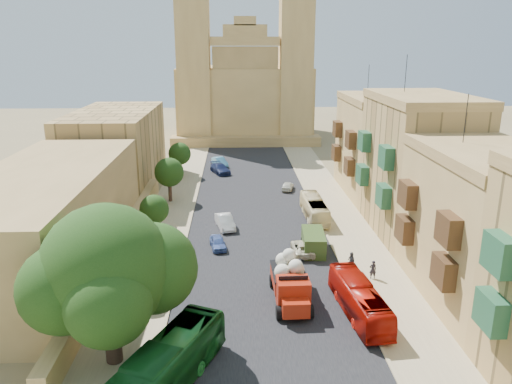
{
  "coord_description": "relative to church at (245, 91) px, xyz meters",
  "views": [
    {
      "loc": [
        -2.1,
        -22.34,
        18.35
      ],
      "look_at": [
        0.0,
        26.0,
        4.0
      ],
      "focal_mm": 35.0,
      "sensor_mm": 36.0,
      "label": 1
    }
  ],
  "objects": [
    {
      "name": "road_surface",
      "position": [
        0.0,
        -48.61,
        -9.51
      ],
      "size": [
        14.0,
        140.0,
        0.01
      ],
      "primitive_type": "cube",
      "color": "black",
      "rests_on": "ground"
    },
    {
      "name": "car_white_b",
      "position": [
        4.76,
        -38.4,
        -8.95
      ],
      "size": [
        2.07,
        3.51,
        1.12
      ],
      "primitive_type": "imported",
      "rotation": [
        0.0,
        0.0,
        2.9
      ],
      "color": "silver",
      "rests_on": "ground"
    },
    {
      "name": "ficus_tree",
      "position": [
        -9.41,
        -74.61,
        -3.69
      ],
      "size": [
        9.86,
        9.07,
        9.86
      ],
      "color": "#34231A",
      "rests_on": "ground"
    },
    {
      "name": "olive_pickup",
      "position": [
        5.03,
        -58.61,
        -8.62
      ],
      "size": [
        2.28,
        4.57,
        1.84
      ],
      "color": "#334A1C",
      "rests_on": "ground"
    },
    {
      "name": "bus_red_east",
      "position": [
        6.5,
        -69.96,
        -8.32
      ],
      "size": [
        2.84,
        8.72,
        2.39
      ],
      "primitive_type": "imported",
      "rotation": [
        0.0,
        0.0,
        3.24
      ],
      "color": "#A90F05",
      "rests_on": "ground"
    },
    {
      "name": "townhouse_c",
      "position": [
        15.95,
        -53.61,
        -2.61
      ],
      "size": [
        9.0,
        14.0,
        17.4
      ],
      "color": "tan",
      "rests_on": "ground"
    },
    {
      "name": "car_blue_b",
      "position": [
        -4.48,
        -24.48,
        -8.83
      ],
      "size": [
        2.82,
        4.38,
        1.36
      ],
      "primitive_type": "imported",
      "rotation": [
        0.0,
        0.0,
        0.36
      ],
      "color": "#4A93B9",
      "rests_on": "ground"
    },
    {
      "name": "west_building_mid",
      "position": [
        -18.0,
        -34.61,
        -4.52
      ],
      "size": [
        10.0,
        22.0,
        10.0
      ],
      "primitive_type": "cube",
      "color": "tan",
      "rests_on": "ground"
    },
    {
      "name": "street_tree_d",
      "position": [
        -10.0,
        -30.61,
        -6.21
      ],
      "size": [
        3.21,
        3.21,
        4.94
      ],
      "color": "#34231A",
      "rests_on": "ground"
    },
    {
      "name": "street_tree_b",
      "position": [
        -10.0,
        -54.61,
        -6.58
      ],
      "size": [
        2.86,
        2.86,
        4.4
      ],
      "color": "#34231A",
      "rests_on": "ground"
    },
    {
      "name": "pedestrian_a",
      "position": [
        9.0,
        -64.39,
        -8.73
      ],
      "size": [
        0.58,
        0.38,
        1.58
      ],
      "primitive_type": "imported",
      "rotation": [
        0.0,
        0.0,
        3.15
      ],
      "color": "black",
      "rests_on": "ground"
    },
    {
      "name": "kerb_east",
      "position": [
        7.0,
        -48.61,
        -9.46
      ],
      "size": [
        0.25,
        140.0,
        0.12
      ],
      "primitive_type": "cube",
      "color": "tan",
      "rests_on": "ground"
    },
    {
      "name": "sidewalk_west",
      "position": [
        -9.5,
        -48.61,
        -9.51
      ],
      "size": [
        5.0,
        140.0,
        0.01
      ],
      "primitive_type": "cube",
      "color": "tan",
      "rests_on": "ground"
    },
    {
      "name": "pedestrian_c",
      "position": [
        7.5,
        -63.16,
        -8.6
      ],
      "size": [
        0.68,
        1.15,
        1.83
      ],
      "primitive_type": "imported",
      "rotation": [
        0.0,
        0.0,
        4.94
      ],
      "color": "#3D3C3F",
      "rests_on": "ground"
    },
    {
      "name": "church",
      "position": [
        0.0,
        0.0,
        0.0
      ],
      "size": [
        28.0,
        22.5,
        36.3
      ],
      "color": "tan",
      "rests_on": "ground"
    },
    {
      "name": "street_tree_c",
      "position": [
        -10.0,
        -42.61,
        -5.9
      ],
      "size": [
        3.51,
        3.51,
        5.4
      ],
      "color": "#34231A",
      "rests_on": "ground"
    },
    {
      "name": "car_blue_a",
      "position": [
        -3.78,
        -57.52,
        -8.96
      ],
      "size": [
        1.86,
        3.44,
        1.11
      ],
      "primitive_type": "imported",
      "rotation": [
        0.0,
        0.0,
        0.17
      ],
      "color": "#435C9D",
      "rests_on": "ground"
    },
    {
      "name": "west_wall",
      "position": [
        -12.5,
        -58.61,
        -8.62
      ],
      "size": [
        1.0,
        40.0,
        1.8
      ],
      "primitive_type": "cube",
      "color": "tan",
      "rests_on": "ground"
    },
    {
      "name": "car_dkblue",
      "position": [
        -4.31,
        -29.08,
        -8.82
      ],
      "size": [
        3.59,
        5.18,
        1.39
      ],
      "primitive_type": "imported",
      "rotation": [
        0.0,
        0.0,
        0.38
      ],
      "color": "#162048",
      "rests_on": "ground"
    },
    {
      "name": "car_cream",
      "position": [
        3.97,
        -59.1,
        -8.96
      ],
      "size": [
        1.91,
        4.05,
        1.12
      ],
      "primitive_type": "imported",
      "rotation": [
        0.0,
        0.0,
        3.15
      ],
      "color": "beige",
      "rests_on": "ground"
    },
    {
      "name": "kerb_west",
      "position": [
        -7.0,
        -48.61,
        -9.46
      ],
      "size": [
        0.25,
        140.0,
        0.12
      ],
      "primitive_type": "cube",
      "color": "tan",
      "rests_on": "ground"
    },
    {
      "name": "street_tree_a",
      "position": [
        -10.0,
        -66.61,
        -6.67
      ],
      "size": [
        2.77,
        2.77,
        4.27
      ],
      "color": "#34231A",
      "rests_on": "ground"
    },
    {
      "name": "red_truck",
      "position": [
        1.87,
        -67.84,
        -7.85
      ],
      "size": [
        2.71,
        6.56,
        3.8
      ],
      "color": "#A3200C",
      "rests_on": "ground"
    },
    {
      "name": "townhouse_d",
      "position": [
        15.95,
        -39.61,
        -3.36
      ],
      "size": [
        9.0,
        14.0,
        15.9
      ],
      "color": "tan",
      "rests_on": "ground"
    },
    {
      "name": "townhouse_b",
      "position": [
        15.95,
        -67.61,
        -3.86
      ],
      "size": [
        9.0,
        14.0,
        14.9
      ],
      "color": "tan",
      "rests_on": "ground"
    },
    {
      "name": "bus_green_north",
      "position": [
        -6.09,
        -77.61,
        -8.06
      ],
      "size": [
        6.57,
        10.51,
        2.91
      ],
      "primitive_type": "imported",
      "rotation": [
        0.0,
        0.0,
        -0.43
      ],
      "color": "#12521B",
      "rests_on": "ground"
    },
    {
      "name": "bus_cream_east",
      "position": [
        6.5,
        -49.65,
        -8.35
      ],
      "size": [
        2.13,
        8.38,
        2.32
      ],
      "primitive_type": "imported",
      "rotation": [
        0.0,
        0.0,
        3.16
      ],
      "color": "#F8E3A8",
      "rests_on": "ground"
    },
    {
      "name": "car_white_a",
      "position": [
        -3.2,
        -52.15,
        -8.83
      ],
      "size": [
        2.35,
        4.4,
        1.38
      ],
      "primitive_type": "imported",
      "rotation": [
        0.0,
        0.0,
        0.22
      ],
      "color": "silver",
      "rests_on": "ground"
    },
    {
      "name": "sidewalk_east",
      "position": [
        9.5,
        -48.61,
        -9.51
      ],
      "size": [
        5.0,
        140.0,
        0.01
      ],
      "primitive_type": "cube",
      "color": "tan",
      "rests_on": "ground"
    },
    {
      "name": "west_building_low",
      "position": [
        -18.0,
        -60.61,
        -5.32
      ],
      "size": [
        10.0,
        28.0,
        8.4
      ],
      "primitive_type": "cube",
      "color": "#9B7944",
      "rests_on": "ground"
    }
  ]
}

